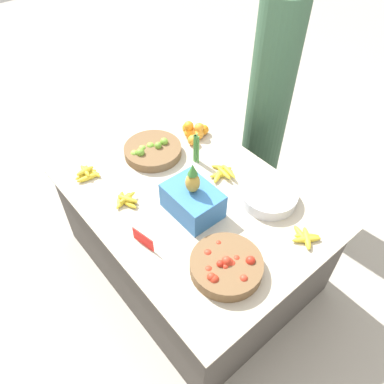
{
  "coord_description": "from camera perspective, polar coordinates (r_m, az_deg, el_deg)",
  "views": [
    {
      "loc": [
        1.18,
        -0.98,
        2.32
      ],
      "look_at": [
        0.0,
        0.0,
        0.73
      ],
      "focal_mm": 35.0,
      "sensor_mm": 36.0,
      "label": 1
    }
  ],
  "objects": [
    {
      "name": "veg_bundle",
      "position": [
        2.42,
        0.58,
        6.63
      ],
      "size": [
        0.04,
        0.03,
        0.21
      ],
      "color": "#4C8E42",
      "rests_on": "market_table"
    },
    {
      "name": "banana_bunch_back_center",
      "position": [
        2.46,
        -15.73,
        2.8
      ],
      "size": [
        0.16,
        0.15,
        0.06
      ],
      "color": "yellow",
      "rests_on": "market_table"
    },
    {
      "name": "produce_crate",
      "position": [
        2.11,
        0.09,
        -1.14
      ],
      "size": [
        0.32,
        0.23,
        0.36
      ],
      "color": "#3370B7",
      "rests_on": "market_table"
    },
    {
      "name": "market_table",
      "position": [
        2.51,
        0.0,
        -6.17
      ],
      "size": [
        1.58,
        1.16,
        0.68
      ],
      "color": "#4C4742",
      "rests_on": "ground_plane"
    },
    {
      "name": "price_sign",
      "position": [
        2.01,
        -7.46,
        -7.18
      ],
      "size": [
        0.15,
        0.03,
        0.09
      ],
      "rotation": [
        0.0,
        0.0,
        0.19
      ],
      "color": "red",
      "rests_on": "market_table"
    },
    {
      "name": "banana_bunch_middle_right",
      "position": [
        2.38,
        4.65,
        2.95
      ],
      "size": [
        0.21,
        0.19,
        0.05
      ],
      "color": "yellow",
      "rests_on": "market_table"
    },
    {
      "name": "orange_pile",
      "position": [
        2.67,
        0.45,
        9.28
      ],
      "size": [
        0.2,
        0.21,
        0.12
      ],
      "color": "orange",
      "rests_on": "market_table"
    },
    {
      "name": "ground_plane",
      "position": [
        2.78,
        0.0,
        -10.45
      ],
      "size": [
        12.0,
        12.0,
        0.0
      ],
      "primitive_type": "plane",
      "color": "#ADA599"
    },
    {
      "name": "vendor_person",
      "position": [
        2.89,
        11.64,
        13.42
      ],
      "size": [
        0.32,
        0.32,
        1.73
      ],
      "color": "#385B42",
      "rests_on": "ground_plane"
    },
    {
      "name": "lime_bowl",
      "position": [
        2.54,
        -6.01,
        6.36
      ],
      "size": [
        0.38,
        0.38,
        0.1
      ],
      "color": "brown",
      "rests_on": "market_table"
    },
    {
      "name": "metal_bowl",
      "position": [
        2.26,
        11.61,
        -0.59
      ],
      "size": [
        0.33,
        0.33,
        0.07
      ],
      "color": "silver",
      "rests_on": "market_table"
    },
    {
      "name": "banana_bunch_front_right",
      "position": [
        2.13,
        16.9,
        -6.62
      ],
      "size": [
        0.17,
        0.16,
        0.04
      ],
      "color": "yellow",
      "rests_on": "market_table"
    },
    {
      "name": "banana_bunch_middle_left",
      "position": [
        2.24,
        -10.06,
        -1.19
      ],
      "size": [
        0.18,
        0.16,
        0.05
      ],
      "color": "yellow",
      "rests_on": "market_table"
    },
    {
      "name": "tomato_basket",
      "position": [
        1.92,
        5.2,
        -11.13
      ],
      "size": [
        0.37,
        0.37,
        0.11
      ],
      "color": "brown",
      "rests_on": "market_table"
    }
  ]
}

